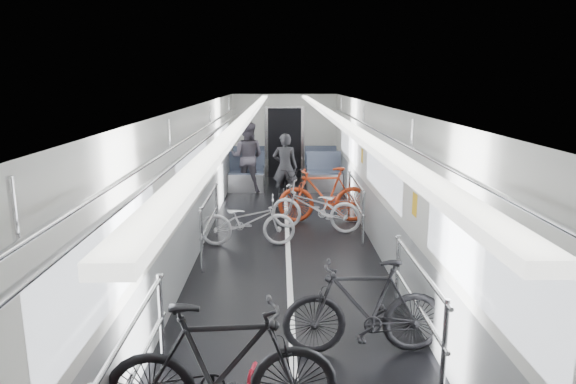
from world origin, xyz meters
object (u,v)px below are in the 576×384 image
bike_right_mid (315,207)px  bike_right_far (324,195)px  bike_aisle (288,184)px  bike_left_mid (222,368)px  person_standing (285,167)px  person_seated (247,157)px  bike_left_far (247,221)px  bike_right_near (365,307)px

bike_right_mid → bike_right_far: bike_right_far is taller
bike_right_mid → bike_aisle: bearing=-150.2°
bike_right_far → bike_aisle: (-0.69, 1.82, -0.14)m
bike_right_far → bike_left_mid: bearing=-13.6°
person_standing → person_seated: person_seated is taller
bike_left_far → bike_right_near: bike_right_near is taller
bike_left_mid → bike_right_far: size_ratio=1.01×
bike_left_far → bike_right_mid: (1.23, 0.85, 0.03)m
bike_right_near → bike_right_mid: bike_right_near is taller
bike_right_near → bike_right_far: bike_right_far is taller
person_standing → bike_right_mid: bearing=109.1°
bike_aisle → bike_left_far: bearing=-114.9°
bike_aisle → person_seated: size_ratio=0.90×
bike_right_mid → bike_aisle: bike_right_mid is taller
bike_left_mid → bike_right_far: (1.34, 6.25, -0.00)m
bike_right_mid → person_standing: size_ratio=1.09×
person_standing → bike_right_near: bearing=103.1°
bike_left_mid → person_standing: (0.57, 8.17, 0.24)m
bike_left_mid → bike_right_near: size_ratio=1.10×
bike_left_far → person_standing: bearing=-12.5°
bike_left_far → bike_aisle: size_ratio=1.03×
bike_left_mid → person_seated: (-0.37, 9.20, 0.33)m
bike_right_mid → person_standing: person_standing is taller
person_seated → bike_left_far: bearing=105.5°
bike_right_mid → person_seated: size_ratio=0.98×
bike_right_near → bike_aisle: (-0.68, 6.87, -0.09)m
bike_left_mid → person_standing: person_standing is taller
bike_left_mid → bike_aisle: (0.65, 8.07, -0.14)m
bike_left_far → bike_right_far: bike_right_far is taller
bike_left_far → bike_right_far: 2.05m
bike_left_mid → bike_right_far: bike_left_mid is taller
bike_right_mid → bike_aisle: (-0.47, 2.42, -0.04)m
bike_left_mid → bike_left_far: (-0.10, 4.80, -0.13)m
bike_left_far → bike_right_mid: bike_right_mid is taller
bike_right_mid → person_standing: bearing=-149.1°
bike_aisle → person_standing: person_standing is taller
bike_left_mid → bike_right_mid: 5.76m
bike_right_far → person_standing: (-0.77, 1.92, 0.24)m
bike_right_mid → bike_right_far: size_ratio=0.94×
bike_left_far → person_seated: (-0.27, 4.40, 0.45)m
bike_right_near → person_standing: person_standing is taller
bike_left_mid → bike_left_far: bike_left_mid is taller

